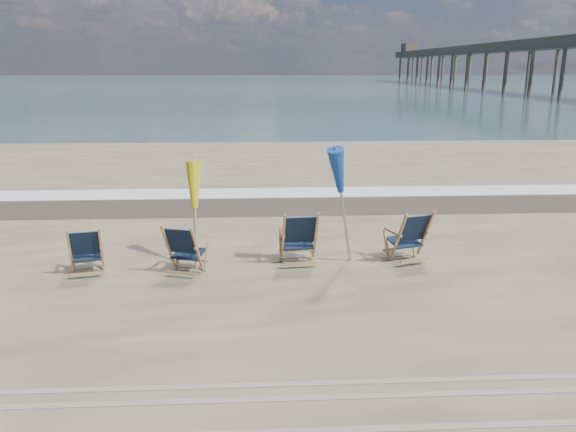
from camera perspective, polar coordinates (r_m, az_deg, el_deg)
The scene contains 11 objects.
ocean at distance 136.16m, azimuth -2.87°, elevation 13.39°, with size 400.00×400.00×0.00m, color #3A5A61.
surf_foam at distance 16.82m, azimuth -1.09°, elevation 2.40°, with size 200.00×1.40×0.01m, color silver.
wet_sand_strip at distance 15.36m, azimuth -0.90°, elevation 1.18°, with size 200.00×2.60×0.00m, color #42362A.
tire_tracks at distance 6.47m, azimuth 2.47°, elevation -19.42°, with size 80.00×1.30×0.01m, color gray, non-canonical shape.
beach_chair_0 at distance 10.63m, azimuth -18.44°, elevation -3.30°, with size 0.60×0.68×0.94m, color black, non-canonical shape.
beach_chair_1 at distance 10.08m, azimuth -9.25°, elevation -3.52°, with size 0.64×0.72×0.99m, color black, non-canonical shape.
beach_chair_2 at distance 10.53m, azimuth 2.82°, elevation -2.26°, with size 0.70×0.79×1.09m, color black, non-canonical shape.
beach_chair_3 at distance 11.04m, azimuth 13.83°, elevation -1.93°, with size 0.68×0.77×1.07m, color black, non-canonical shape.
umbrella_yellow at distance 10.45m, azimuth -9.55°, elevation 2.56°, with size 0.30×0.30×1.97m.
umbrella_blue at distance 10.20m, azimuth 5.79°, elevation 4.84°, with size 0.30×0.30×2.42m.
fishing_pier at distance 90.71m, azimuth 22.89°, elevation 14.44°, with size 4.40×140.00×9.30m, color brown, non-canonical shape.
Camera 1 is at (-0.54, -8.11, 3.66)m, focal length 35.00 mm.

